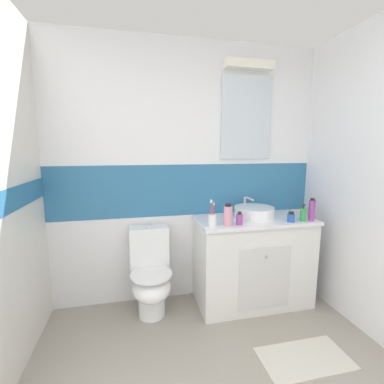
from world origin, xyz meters
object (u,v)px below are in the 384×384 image
Objects in this scene: shampoo_bottle_tall at (312,210)px; toothbrush_cup at (212,219)px; sink_basin at (254,212)px; toilet at (151,275)px; hair_gel_jar at (291,217)px; soap_dispenser at (303,215)px; perfume_flask_small at (239,219)px; mouthwash_bottle at (228,215)px.

toothbrush_cup is at bearing 177.92° from shampoo_bottle_tall.
toilet is at bearing -179.45° from sink_basin.
soap_dispenser is at bearing 0.94° from hair_gel_jar.
soap_dispenser is (1.37, -0.21, 0.54)m from toilet.
toothbrush_cup is (-0.47, -0.19, 0.00)m from sink_basin.
perfume_flask_small reaches higher than toilet.
toothbrush_cup is at bearing 172.62° from perfume_flask_small.
mouthwash_bottle is at bearing 178.59° from soap_dispenser.
soap_dispenser is at bearing -0.20° from perfume_flask_small.
mouthwash_bottle reaches higher than perfume_flask_small.
sink_basin reaches higher than perfume_flask_small.
toilet is 6.94× the size of perfume_flask_small.
shampoo_bottle_tall is 2.24× the size of hair_gel_jar.
toothbrush_cup reaches higher than sink_basin.
shampoo_bottle_tall is (0.70, -0.00, 0.04)m from perfume_flask_small.
sink_basin is 0.51m from toothbrush_cup.
perfume_flask_small is 0.11m from mouthwash_bottle.
hair_gel_jar is at bearing -41.13° from sink_basin.
sink_basin is 0.34m from hair_gel_jar.
soap_dispenser is 0.12m from hair_gel_jar.
toothbrush_cup is 0.94m from shampoo_bottle_tall.
toothbrush_cup is 1.10× the size of shampoo_bottle_tall.
shampoo_bottle_tall is at bearing -2.08° from toothbrush_cup.
shampoo_bottle_tall is 1.11× the size of mouthwash_bottle.
mouthwash_bottle is (-0.34, -0.20, 0.03)m from sink_basin.
toothbrush_cup is at bearing 173.67° from mouthwash_bottle.
hair_gel_jar reaches higher than toilet.
shampoo_bottle_tall is 0.22m from hair_gel_jar.
soap_dispenser reaches higher than toilet.
mouthwash_bottle reaches higher than sink_basin.
hair_gel_jar is at bearing -179.06° from soap_dispenser.
toothbrush_cup is at bearing -158.37° from sink_basin.
toilet is at bearing 163.63° from mouthwash_bottle.
shampoo_bottle_tall reaches higher than soap_dispenser.
perfume_flask_small is at bearing 179.52° from hair_gel_jar.
perfume_flask_small reaches higher than hair_gel_jar.
toothbrush_cup is 2.48× the size of hair_gel_jar.
hair_gel_jar is (0.25, -0.22, -0.01)m from sink_basin.
mouthwash_bottle is at bearing -16.37° from toilet.
sink_basin is at bearing 42.54° from perfume_flask_small.
toilet is 1.58m from shampoo_bottle_tall.
mouthwash_bottle is at bearing 178.11° from hair_gel_jar.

